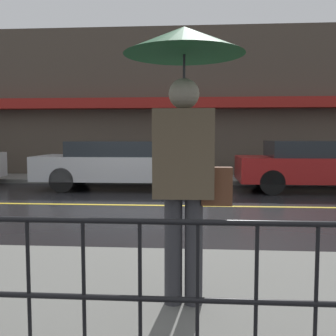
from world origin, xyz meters
TOP-DOWN VIEW (x-y plane):
  - ground_plane at (0.00, 0.00)m, footprint 80.00×80.00m
  - sidewalk_near at (0.00, -4.93)m, footprint 28.00×2.63m
  - sidewalk_far at (0.00, 4.55)m, footprint 28.00×1.88m
  - lane_marking at (0.00, 0.00)m, footprint 25.20×0.12m
  - building_storefront at (0.00, 5.61)m, footprint 28.00×0.85m
  - pedestrian at (1.61, -5.16)m, footprint 0.94×0.94m
  - car_silver at (-0.40, 2.53)m, footprint 4.68×1.76m
  - car_red at (4.83, 2.53)m, footprint 4.08×1.82m

SIDE VIEW (x-z plane):
  - ground_plane at x=0.00m, z-range 0.00..0.00m
  - lane_marking at x=0.00m, z-range 0.00..0.01m
  - sidewalk_near at x=0.00m, z-range 0.00..0.12m
  - sidewalk_far at x=0.00m, z-range 0.00..0.12m
  - car_red at x=4.83m, z-range 0.03..1.38m
  - car_silver at x=-0.40m, z-range 0.04..1.38m
  - pedestrian at x=1.61m, z-range 0.66..2.85m
  - building_storefront at x=0.00m, z-range 0.00..5.25m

